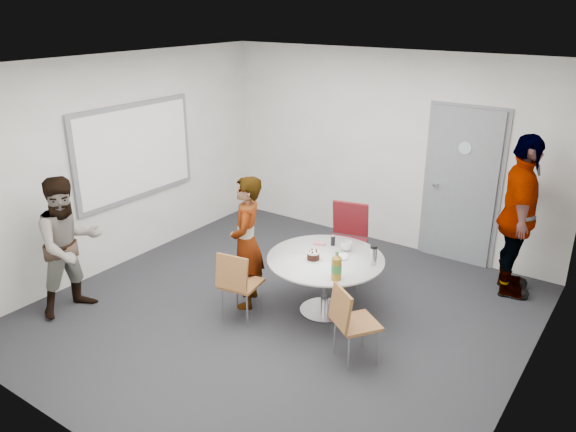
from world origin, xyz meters
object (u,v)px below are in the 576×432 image
Objects in this scene: table at (327,266)px; chair_near_left at (237,280)px; whiteboard at (135,152)px; chair_near_right at (350,318)px; person_right at (519,217)px; door at (462,187)px; person_left at (69,246)px; chair_far at (347,234)px; person_main at (247,243)px.

chair_near_left is (-0.70, -0.69, -0.09)m from table.
whiteboard reaches higher than chair_near_left.
table is at bearing 1.72° from whiteboard.
chair_near_right is 2.54m from person_right.
door is 1.12× the size of whiteboard.
table is at bearing -107.48° from door.
person_right is (3.90, 3.20, 0.18)m from person_left.
person_right reaches higher than chair_far.
whiteboard reaches higher than table.
whiteboard is 1.24× the size of person_main.
person_right is at bearing 100.69° from person_main.
chair_near_left is 1.35m from chair_near_right.
chair_near_left is 1.88m from person_left.
whiteboard is at bearing 6.47° from chair_far.
table is 0.84× the size of person_main.
person_left is at bearing -146.98° from table.
person_right is at bearing 47.18° from table.
chair_far is (-0.89, 1.54, 0.12)m from chair_near_right.
person_main is (-1.54, -2.53, -0.26)m from door.
chair_near_left is (-1.39, -2.89, -0.53)m from door.
whiteboard is at bearing 94.52° from person_right.
table is 1.61× the size of chair_near_right.
person_main is (2.02, -0.24, -0.69)m from whiteboard.
chair_near_right is at bearing -7.69° from chair_near_left.
chair_near_left is 0.48m from person_main.
person_left is (-2.36, -1.53, 0.20)m from table.
chair_far is 1.98m from person_right.
door is 4.25m from whiteboard.
person_left is (-3.01, -0.87, 0.30)m from chair_near_right.
whiteboard reaches higher than chair_far.
whiteboard reaches higher than person_main.
chair_far is at bearing 20.12° from whiteboard.
chair_far is (2.63, 0.96, -0.85)m from whiteboard.
person_main is (-0.61, -1.21, 0.16)m from chair_far.
person_left reaches higher than chair_near_right.
chair_far is 3.21m from person_left.
chair_near_left is at bearing -54.30° from person_left.
chair_far is 1.36m from person_main.
chair_near_left is at bearing -115.70° from door.
door reaches higher than person_right.
person_main is at bearing 112.69° from person_right.
door is at bearing 32.66° from whiteboard.
person_right reaches higher than chair_near_right.
door reaches higher than person_main.
person_main is 1.93m from person_left.
chair_near_left is 0.53× the size of person_main.
chair_near_left is 3.28m from person_right.
person_main is at bearing -158.78° from table.
door reaches higher than person_left.
person_main is 3.12m from person_right.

